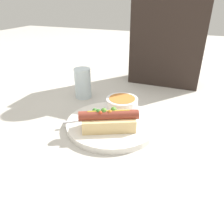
# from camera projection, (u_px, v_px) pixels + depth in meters

# --- Properties ---
(ground_plane) EXTENTS (4.00, 4.00, 0.00)m
(ground_plane) POSITION_uv_depth(u_px,v_px,m) (112.00, 126.00, 0.68)
(ground_plane) COLOR #BCB7AD
(dinner_plate) EXTENTS (0.28, 0.28, 0.02)m
(dinner_plate) POSITION_uv_depth(u_px,v_px,m) (112.00, 124.00, 0.68)
(dinner_plate) COLOR white
(dinner_plate) RESTS_ON ground_plane
(hot_dog) EXTENTS (0.16, 0.12, 0.07)m
(hot_dog) POSITION_uv_depth(u_px,v_px,m) (109.00, 121.00, 0.62)
(hot_dog) COLOR #E5C17F
(hot_dog) RESTS_ON dinner_plate
(soup_bowl) EXTENTS (0.10, 0.10, 0.05)m
(soup_bowl) POSITION_uv_depth(u_px,v_px,m) (122.00, 104.00, 0.72)
(soup_bowl) COLOR white
(soup_bowl) RESTS_ON dinner_plate
(spoon) EXTENTS (0.12, 0.10, 0.01)m
(spoon) POSITION_uv_depth(u_px,v_px,m) (96.00, 118.00, 0.68)
(spoon) COLOR #B7B7BC
(spoon) RESTS_ON dinner_plate
(drinking_glass) EXTENTS (0.06, 0.06, 0.12)m
(drinking_glass) POSITION_uv_depth(u_px,v_px,m) (83.00, 83.00, 0.85)
(drinking_glass) COLOR silver
(drinking_glass) RESTS_ON ground_plane
(seated_diner) EXTENTS (0.30, 0.14, 0.54)m
(seated_diner) POSITION_uv_depth(u_px,v_px,m) (170.00, 27.00, 0.92)
(seated_diner) COLOR #2D231E
(seated_diner) RESTS_ON ground_plane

